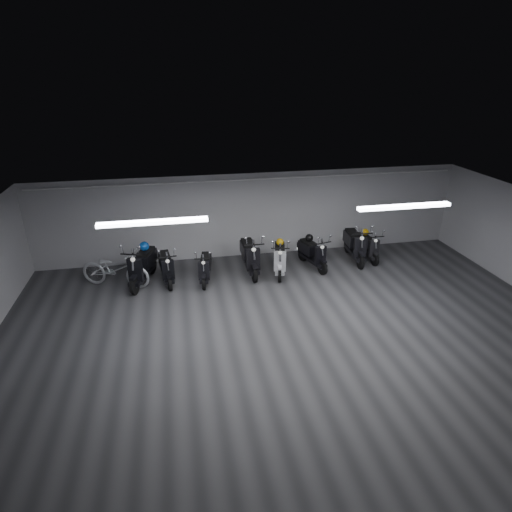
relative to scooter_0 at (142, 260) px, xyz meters
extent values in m
cube|color=#343436|center=(3.58, -3.53, -0.75)|extent=(14.00, 10.00, 0.01)
cube|color=gray|center=(3.58, -3.53, 2.06)|extent=(14.00, 10.00, 0.01)
cube|color=#AFAFB2|center=(3.58, 1.48, 0.65)|extent=(14.00, 0.01, 2.80)
cube|color=#AFAFB2|center=(3.58, -8.53, 0.65)|extent=(14.00, 0.01, 2.80)
cube|color=white|center=(0.58, -2.53, 1.99)|extent=(2.40, 0.18, 0.08)
cube|color=white|center=(6.58, -2.53, 1.99)|extent=(2.40, 0.18, 0.08)
cylinder|color=white|center=(3.58, 1.39, 1.87)|extent=(13.60, 0.05, 0.05)
imported|color=silver|center=(-0.77, -0.02, -0.08)|extent=(2.17, 1.43, 1.33)
sphere|color=#EAA70D|center=(7.18, 0.60, 0.12)|extent=(0.23, 0.23, 0.23)
sphere|color=#D89F0C|center=(4.15, 0.13, 0.19)|extent=(0.23, 0.23, 0.23)
sphere|color=#0D4197|center=(0.09, 0.26, 0.32)|extent=(0.28, 0.28, 0.28)
sphere|color=black|center=(5.15, 0.33, 0.18)|extent=(0.25, 0.25, 0.25)
camera|label=1|loc=(1.11, -11.58, 5.08)|focal=29.72mm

